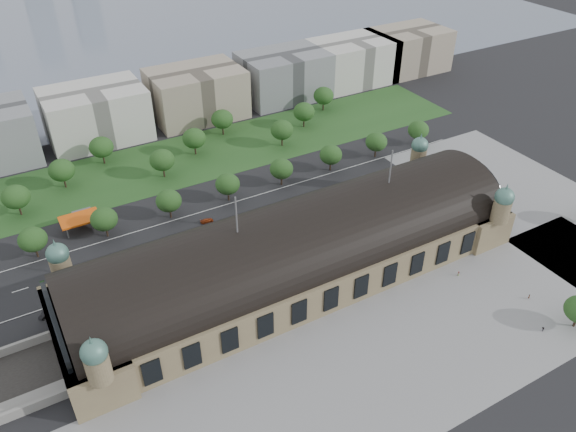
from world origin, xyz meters
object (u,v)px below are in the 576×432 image
bus_mid (239,234)px  pedestrian_0 (459,274)px  parked_car_1 (91,296)px  bus_east (347,201)px  pedestrian_1 (529,297)px  parked_car_0 (45,314)px  parked_car_2 (58,310)px  parked_car_5 (211,253)px  parked_car_3 (95,291)px  pedestrian_4 (543,329)px  petrol_station (82,217)px  parked_car_6 (220,257)px  traffic_car_2 (121,267)px  traffic_car_6 (413,164)px  bus_west (192,245)px  traffic_car_3 (207,221)px  parked_car_4 (192,266)px  traffic_car_4 (274,222)px

bus_mid → pedestrian_0: 76.50m
parked_car_1 → bus_east: size_ratio=0.48×
bus_east → pedestrian_1: (18.88, -72.48, -0.79)m
parked_car_0 → parked_car_2: bearing=48.6°
parked_car_5 → parked_car_3: bearing=-122.1°
parked_car_1 → pedestrian_4: (111.40, -79.89, 0.04)m
petrol_station → parked_car_0: 48.11m
parked_car_5 → bus_east: 58.91m
pedestrian_0 → pedestrian_4: 30.95m
parked_car_6 → pedestrian_1: bearing=28.3°
traffic_car_2 → pedestrian_0: 112.10m
parked_car_0 → parked_car_1: parked_car_1 is taller
traffic_car_6 → parked_car_0: 157.74m
parked_car_2 → traffic_car_6: bearing=65.6°
parked_car_5 → bus_east: bus_east is taller
parked_car_1 → parked_car_5: 41.36m
bus_mid → pedestrian_0: bus_mid is taller
parked_car_2 → bus_west: bus_west is taller
traffic_car_3 → pedestrian_4: (63.61, -100.16, 0.15)m
parked_car_6 → parked_car_5: bearing=-172.9°
traffic_car_2 → bus_mid: bus_mid is taller
parked_car_6 → bus_mid: (10.77, 7.29, 0.99)m
bus_west → bus_mid: (16.83, -2.82, 0.16)m
traffic_car_6 → parked_car_0: parked_car_0 is taller
parked_car_4 → pedestrian_0: pedestrian_0 is taller
parked_car_3 → traffic_car_2: bearing=87.6°
bus_west → pedestrian_4: bus_west is taller
parked_car_0 → parked_car_4: 46.91m
parked_car_3 → bus_west: bus_west is taller
traffic_car_2 → traffic_car_3: (35.55, 10.75, -0.02)m
traffic_car_3 → parked_car_2: size_ratio=1.00×
traffic_car_3 → pedestrian_1: pedestrian_1 is taller
parked_car_4 → bus_mid: (20.96, 7.29, 1.04)m
traffic_car_4 → parked_car_3: bearing=-81.3°
parked_car_6 → pedestrian_0: pedestrian_0 is taller
petrol_station → parked_car_3: 40.72m
traffic_car_4 → parked_car_6: 27.54m
parked_car_1 → parked_car_4: bearing=64.0°
traffic_car_2 → pedestrian_0: (95.52, -58.68, 0.16)m
traffic_car_3 → pedestrian_0: size_ratio=2.75×
traffic_car_2 → petrol_station: bearing=-171.8°
traffic_car_3 → bus_west: size_ratio=0.42×
traffic_car_2 → bus_east: size_ratio=0.42×
parked_car_2 → pedestrian_0: pedestrian_0 is taller
petrol_station → bus_mid: 59.57m
parked_car_3 → bus_mid: 52.29m
traffic_car_3 → traffic_car_4: size_ratio=1.21×
traffic_car_6 → pedestrian_4: (-31.64, -95.17, 0.18)m
parked_car_6 → pedestrian_1: (75.84, -66.27, 0.14)m
traffic_car_3 → parked_car_4: parked_car_4 is taller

